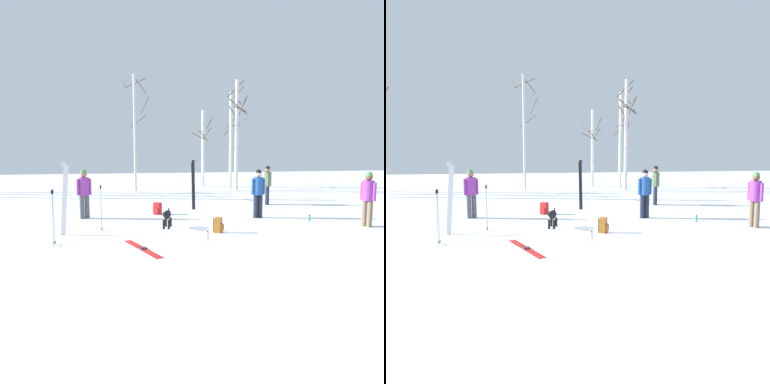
% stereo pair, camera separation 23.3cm
% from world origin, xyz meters
% --- Properties ---
extents(ground_plane, '(60.00, 60.00, 0.00)m').
position_xyz_m(ground_plane, '(0.00, 0.00, 0.00)').
color(ground_plane, white).
extents(person_0, '(0.34, 0.50, 1.72)m').
position_xyz_m(person_0, '(3.54, 4.94, 0.98)').
color(person_0, '#1E2338').
rests_on(person_0, ground_plane).
extents(person_1, '(0.34, 0.50, 1.72)m').
position_xyz_m(person_1, '(4.68, -0.13, 0.98)').
color(person_1, '#72604C').
rests_on(person_1, ground_plane).
extents(person_2, '(0.52, 0.34, 1.72)m').
position_xyz_m(person_2, '(1.92, 1.98, 0.98)').
color(person_2, '#1E2338').
rests_on(person_2, ground_plane).
extents(person_3, '(0.48, 0.34, 1.72)m').
position_xyz_m(person_3, '(-4.07, 3.06, 0.98)').
color(person_3, '#4C4C56').
rests_on(person_3, ground_plane).
extents(dog, '(0.38, 0.87, 0.57)m').
position_xyz_m(dog, '(-1.46, 0.89, 0.39)').
color(dog, black).
rests_on(dog, ground_plane).
extents(ski_pair_planted_0, '(0.28, 0.05, 2.04)m').
position_xyz_m(ski_pair_planted_0, '(-4.37, 0.54, 1.01)').
color(ski_pair_planted_0, white).
rests_on(ski_pair_planted_0, ground_plane).
extents(ski_pair_planted_1, '(0.17, 0.06, 2.00)m').
position_xyz_m(ski_pair_planted_1, '(0.06, 4.24, 1.00)').
color(ski_pair_planted_1, black).
rests_on(ski_pair_planted_1, ground_plane).
extents(ski_pair_lying_0, '(0.82, 1.80, 0.05)m').
position_xyz_m(ski_pair_lying_0, '(-2.36, -1.38, 0.01)').
color(ski_pair_lying_0, red).
rests_on(ski_pair_lying_0, ground_plane).
extents(ski_poles_0, '(0.07, 0.24, 1.40)m').
position_xyz_m(ski_poles_0, '(-4.48, -0.61, 0.75)').
color(ski_poles_0, '#B2B2BC').
rests_on(ski_poles_0, ground_plane).
extents(ski_poles_1, '(0.07, 0.25, 1.36)m').
position_xyz_m(ski_poles_1, '(-3.40, 0.83, 0.73)').
color(ski_poles_1, '#B2B2BC').
rests_on(ski_poles_1, ground_plane).
extents(backpack_0, '(0.34, 0.34, 0.44)m').
position_xyz_m(backpack_0, '(-1.49, 3.37, 0.21)').
color(backpack_0, red).
rests_on(backpack_0, ground_plane).
extents(backpack_1, '(0.34, 0.33, 0.44)m').
position_xyz_m(backpack_1, '(-0.08, -0.01, 0.21)').
color(backpack_1, '#99591E').
rests_on(backpack_1, ground_plane).
extents(water_bottle_0, '(0.07, 0.07, 0.22)m').
position_xyz_m(water_bottle_0, '(3.40, 1.04, 0.10)').
color(water_bottle_0, green).
rests_on(water_bottle_0, ground_plane).
extents(water_bottle_1, '(0.06, 0.06, 0.26)m').
position_xyz_m(water_bottle_1, '(-0.63, -0.92, 0.12)').
color(water_bottle_1, silver).
rests_on(water_bottle_1, ground_plane).
extents(birch_tree_3, '(1.49, 1.55, 6.81)m').
position_xyz_m(birch_tree_3, '(-1.89, 11.80, 3.64)').
color(birch_tree_3, silver).
rests_on(birch_tree_3, ground_plane).
extents(birch_tree_4, '(1.40, 1.40, 5.10)m').
position_xyz_m(birch_tree_4, '(2.68, 13.74, 2.68)').
color(birch_tree_4, silver).
rests_on(birch_tree_4, ground_plane).
extents(birch_tree_5, '(1.22, 1.24, 6.64)m').
position_xyz_m(birch_tree_5, '(4.11, 10.93, 3.49)').
color(birch_tree_5, silver).
rests_on(birch_tree_5, ground_plane).
extents(birch_tree_6, '(1.01, 1.24, 6.08)m').
position_xyz_m(birch_tree_6, '(4.24, 12.48, 3.19)').
color(birch_tree_6, silver).
rests_on(birch_tree_6, ground_plane).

